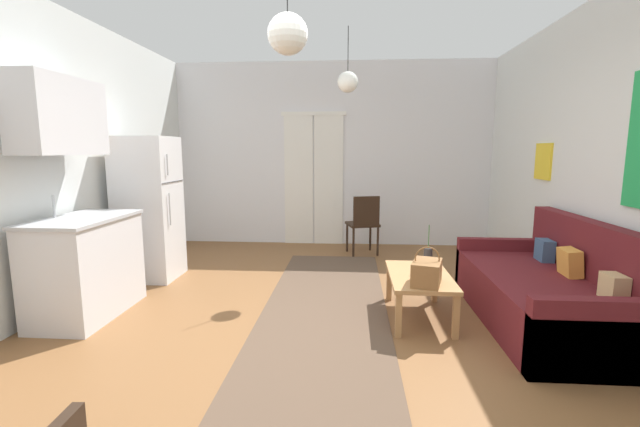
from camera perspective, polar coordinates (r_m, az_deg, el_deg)
The scene contains 12 objects.
ground_plane at distance 3.53m, azimuth -1.22°, elevation -17.37°, with size 5.50×7.54×0.10m, color brown.
wall_back at distance 6.69m, azimuth 1.57°, elevation 7.90°, with size 5.10×0.13×2.85m.
area_rug at distance 4.17m, azimuth 0.77°, elevation -12.36°, with size 1.16×3.75×0.01m, color brown.
couch at distance 4.17m, azimuth 28.87°, elevation -9.46°, with size 0.94×1.95×0.91m.
coffee_table at distance 3.89m, azimuth 13.37°, elevation -8.79°, with size 0.53×0.93×0.40m.
bamboo_vase at distance 4.03m, azimuth 14.48°, elevation -5.94°, with size 0.08×0.08×0.42m.
handbag at distance 3.59m, azimuth 14.33°, elevation -7.74°, with size 0.30×0.37×0.32m.
refrigerator at distance 5.25m, azimuth -22.29°, elevation 0.63°, with size 0.64×0.59×1.65m.
kitchen_counter at distance 4.32m, azimuth -29.96°, elevation -1.66°, with size 0.60×1.04×2.12m.
accent_chair at distance 6.02m, azimuth 5.99°, elevation -1.09°, with size 0.51×0.50×0.86m.
pendant_lamp_near at distance 2.96m, azimuth -4.42°, elevation 23.19°, with size 0.27×0.27×0.74m.
pendant_lamp_far at distance 4.91m, azimuth 3.80°, elevation 17.44°, with size 0.23×0.23×0.71m.
Camera 1 is at (0.31, -3.16, 1.50)m, focal length 23.50 mm.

